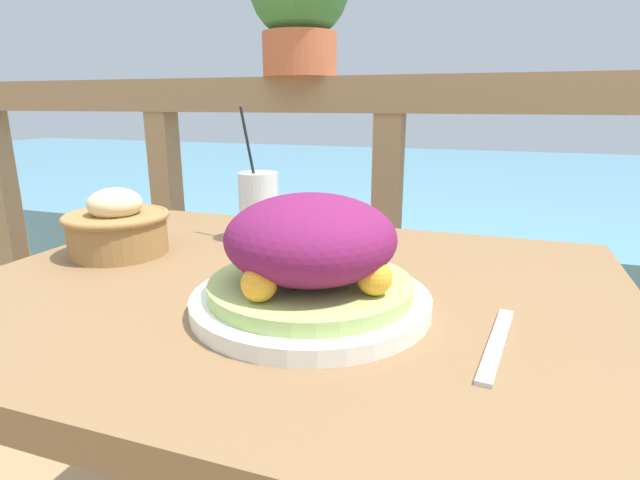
# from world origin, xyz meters

# --- Properties ---
(patio_table) EXTENTS (0.92, 0.72, 0.75)m
(patio_table) POSITION_xyz_m (0.00, 0.00, 0.62)
(patio_table) COLOR olive
(patio_table) RESTS_ON ground_plane
(railing_fence) EXTENTS (2.80, 0.08, 1.06)m
(railing_fence) POSITION_xyz_m (-0.00, 0.65, 0.73)
(railing_fence) COLOR #937551
(railing_fence) RESTS_ON ground_plane
(sea_backdrop) EXTENTS (12.00, 4.00, 0.49)m
(sea_backdrop) POSITION_xyz_m (0.00, 3.15, 0.24)
(sea_backdrop) COLOR #568EA8
(sea_backdrop) RESTS_ON ground_plane
(salad_plate) EXTENTS (0.29, 0.29, 0.14)m
(salad_plate) POSITION_xyz_m (0.06, -0.08, 0.81)
(salad_plate) COLOR white
(salad_plate) RESTS_ON patio_table
(drink_glass) EXTENTS (0.08, 0.07, 0.24)m
(drink_glass) POSITION_xyz_m (-0.14, 0.19, 0.81)
(drink_glass) COLOR silver
(drink_glass) RESTS_ON patio_table
(bread_basket) EXTENTS (0.17, 0.17, 0.11)m
(bread_basket) POSITION_xyz_m (-0.33, 0.03, 0.79)
(bread_basket) COLOR olive
(bread_basket) RESTS_ON patio_table
(potted_plant) EXTENTS (0.25, 0.25, 0.34)m
(potted_plant) POSITION_xyz_m (-0.24, 0.65, 1.24)
(potted_plant) COLOR #B75B38
(potted_plant) RESTS_ON railing_fence
(knife) EXTENTS (0.04, 0.18, 0.00)m
(knife) POSITION_xyz_m (0.28, -0.11, 0.75)
(knife) COLOR silver
(knife) RESTS_ON patio_table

